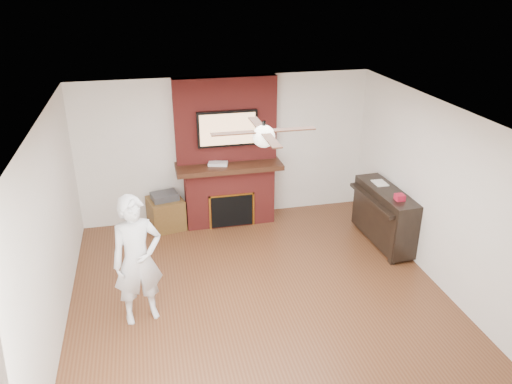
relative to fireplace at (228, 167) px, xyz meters
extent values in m
cube|color=#4D2A16|center=(0.00, -2.55, -1.09)|extent=(5.36, 5.86, 0.18)
cube|color=white|center=(0.00, -2.55, 1.59)|extent=(5.36, 5.86, 0.18)
cube|color=silver|center=(0.00, 0.29, 0.25)|extent=(5.36, 0.18, 2.50)
cube|color=silver|center=(-2.59, -2.55, 0.25)|extent=(0.18, 5.86, 2.50)
cube|color=silver|center=(2.59, -2.55, 0.25)|extent=(0.18, 5.86, 2.50)
cube|color=maroon|center=(0.00, -0.05, -0.50)|extent=(1.50, 0.50, 1.00)
cube|color=black|center=(0.00, -0.08, 0.04)|extent=(1.78, 0.64, 0.08)
cube|color=maroon|center=(0.00, 0.10, 0.79)|extent=(1.70, 0.20, 1.42)
cube|color=black|center=(0.00, -0.30, -0.69)|extent=(0.70, 0.06, 0.55)
cube|color=#BF8C2D|center=(0.00, -0.31, -0.40)|extent=(0.78, 0.02, 0.03)
cube|color=#BF8C2D|center=(-0.38, -0.31, -0.69)|extent=(0.03, 0.02, 0.61)
cube|color=#BF8C2D|center=(0.38, -0.31, -0.69)|extent=(0.03, 0.02, 0.61)
cube|color=black|center=(0.00, -0.04, 0.68)|extent=(1.00, 0.07, 0.60)
cube|color=tan|center=(0.00, -0.08, 0.68)|extent=(0.92, 0.01, 0.52)
cylinder|color=black|center=(0.00, -2.55, 1.43)|extent=(0.04, 0.04, 0.14)
sphere|color=white|center=(0.00, -2.55, 1.32)|extent=(0.26, 0.26, 0.26)
cube|color=black|center=(0.33, -2.55, 1.38)|extent=(0.55, 0.11, 0.01)
cube|color=black|center=(0.00, -2.22, 1.38)|extent=(0.11, 0.55, 0.01)
cube|color=black|center=(-0.33, -2.55, 1.38)|extent=(0.55, 0.11, 0.01)
cube|color=black|center=(0.00, -2.88, 1.38)|extent=(0.11, 0.55, 0.01)
imported|color=silver|center=(-1.55, -2.47, -0.15)|extent=(0.70, 0.55, 1.68)
cube|color=#513617|center=(-1.10, -0.07, -0.73)|extent=(0.66, 0.66, 0.53)
cube|color=#313134|center=(-1.10, -0.07, -0.41)|extent=(0.49, 0.43, 0.11)
cube|color=black|center=(2.28, -1.37, -0.51)|extent=(0.48, 1.43, 0.87)
cube|color=black|center=(2.13, -2.00, -0.61)|extent=(0.07, 0.11, 0.76)
cube|color=black|center=(2.13, -0.74, -0.61)|extent=(0.07, 0.11, 0.76)
cube|color=black|center=(2.04, -1.37, -0.21)|extent=(0.21, 1.31, 0.05)
cube|color=silver|center=(2.28, -1.10, -0.06)|extent=(0.20, 0.27, 0.01)
cube|color=#A8142C|center=(2.28, -1.75, -0.03)|extent=(0.13, 0.13, 0.09)
cube|color=silver|center=(-0.18, -0.10, 0.11)|extent=(0.35, 0.26, 0.05)
cylinder|color=orange|center=(-0.05, -0.24, -0.94)|extent=(0.07, 0.07, 0.11)
cylinder|color=#3C8736|center=(-0.02, -0.25, -0.96)|extent=(0.06, 0.06, 0.08)
cylinder|color=#FFE3CA|center=(0.00, -0.22, -0.93)|extent=(0.09, 0.09, 0.13)
cylinder|color=#3962AD|center=(0.16, -0.16, -0.96)|extent=(0.06, 0.06, 0.07)
camera|label=1|loc=(-1.30, -7.84, 3.05)|focal=35.00mm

